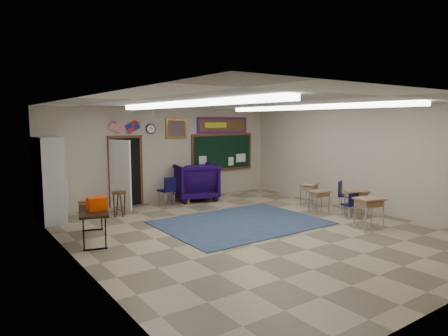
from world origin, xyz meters
TOP-DOWN VIEW (x-y plane):
  - floor at (0.00, 0.00)m, footprint 9.00×9.00m
  - back_wall at (0.00, 4.50)m, footprint 8.00×0.04m
  - left_wall at (-4.00, 0.00)m, footprint 0.04×9.00m
  - right_wall at (4.00, 0.00)m, footprint 0.04×9.00m
  - ceiling at (0.00, 0.00)m, footprint 8.00×9.00m
  - area_rug at (0.20, 0.80)m, footprint 4.00×3.00m
  - fluorescent_strips at (0.00, 0.00)m, footprint 3.86×6.00m
  - doorway at (-1.50, 4.35)m, footprint 1.10×0.89m
  - chalkboard at (2.20, 4.46)m, footprint 2.55×0.14m
  - bulletin_board at (2.20, 4.47)m, footprint 2.10×0.05m
  - framed_art_print at (0.35, 4.47)m, footprint 0.75×0.05m
  - wall_clock at (-0.55, 4.47)m, footprint 0.32×0.05m
  - wall_flags at (-1.40, 4.44)m, footprint 1.16×0.06m
  - storage_cabinet at (-3.71, 3.85)m, footprint 0.59×1.25m
  - wingback_armchair at (0.79, 4.05)m, footprint 1.56×1.59m
  - student_chair_reading at (-0.38, 3.81)m, footprint 0.51×0.51m
  - student_chair_desk_a at (2.86, -0.49)m, footprint 0.42×0.42m
  - student_chair_desk_b at (3.49, 0.10)m, footprint 0.59×0.59m
  - student_desk_front_left at (2.67, 0.39)m, footprint 0.59×0.47m
  - student_desk_front_right at (3.11, 1.17)m, footprint 0.72×0.65m
  - student_desk_back_left at (2.33, -1.45)m, footprint 0.74×0.62m
  - student_desk_back_right at (3.21, -0.44)m, footprint 0.74×0.69m
  - folding_table at (-3.32, 1.53)m, footprint 1.01×1.82m
  - wooden_stool at (-2.07, 3.30)m, footprint 0.39×0.39m

SIDE VIEW (x-z plane):
  - floor at x=0.00m, z-range 0.00..0.00m
  - area_rug at x=0.20m, z-range 0.00..0.02m
  - wooden_stool at x=-2.07m, z-range 0.01..0.70m
  - student_chair_desk_a at x=2.86m, z-range 0.00..0.71m
  - student_desk_front_left at x=2.67m, z-range 0.04..0.68m
  - folding_table at x=-3.32m, z-range -0.10..0.88m
  - student_desk_front_right at x=3.11m, z-range 0.04..0.75m
  - student_desk_back_right at x=3.21m, z-range 0.04..0.76m
  - student_desk_back_left at x=2.33m, z-range 0.05..0.82m
  - student_chair_desk_b at x=3.49m, z-range 0.00..0.87m
  - student_chair_reading at x=-0.38m, z-range 0.00..0.90m
  - wingback_armchair at x=0.79m, z-range 0.00..1.22m
  - doorway at x=-1.50m, z-range -0.02..2.14m
  - storage_cabinet at x=-3.71m, z-range 0.00..2.20m
  - chalkboard at x=2.20m, z-range 0.81..2.11m
  - back_wall at x=0.00m, z-range 0.00..3.00m
  - left_wall at x=-4.00m, z-range 0.00..3.00m
  - right_wall at x=4.00m, z-range 0.00..3.00m
  - framed_art_print at x=0.35m, z-range 2.02..2.67m
  - wall_clock at x=-0.55m, z-range 2.19..2.51m
  - bulletin_board at x=2.20m, z-range 2.18..2.73m
  - wall_flags at x=-1.40m, z-range 2.13..2.83m
  - fluorescent_strips at x=0.00m, z-range 2.89..2.99m
  - ceiling at x=0.00m, z-range 2.98..3.02m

